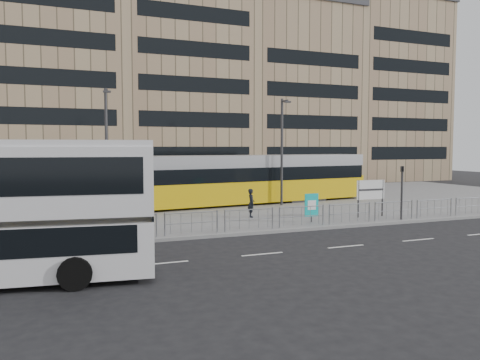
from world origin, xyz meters
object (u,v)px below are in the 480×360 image
object	(u,v)px
ad_panel	(312,205)
traffic_light_east	(402,186)
lamp_post_east	(282,147)
lamp_post_west	(107,146)
traffic_light_west	(93,193)
pedestrian	(251,203)
station_sign	(371,191)
tram	(183,182)

from	to	relation	value
ad_panel	traffic_light_east	size ratio (longest dim) A/B	0.52
lamp_post_east	lamp_post_west	bearing A→B (deg)	179.65
lamp_post_east	ad_panel	bearing A→B (deg)	-104.30
ad_panel	traffic_light_west	xyz separation A→B (m)	(-11.62, 0.57, 1.04)
pedestrian	traffic_light_west	world-z (taller)	traffic_light_west
station_sign	pedestrian	world-z (taller)	station_sign
station_sign	ad_panel	world-z (taller)	station_sign
traffic_light_east	lamp_post_east	xyz separation A→B (m)	(-3.40, 8.60, 2.21)
ad_panel	lamp_post_east	world-z (taller)	lamp_post_east
pedestrian	lamp_post_east	distance (m)	7.16
lamp_post_west	lamp_post_east	bearing A→B (deg)	-0.35
ad_panel	traffic_light_east	xyz separation A→B (m)	(5.30, -1.11, 1.04)
lamp_post_west	lamp_post_east	xyz separation A→B (m)	(12.17, -0.07, -0.10)
station_sign	ad_panel	size ratio (longest dim) A/B	1.38
tram	station_sign	bearing A→B (deg)	-48.10
traffic_light_west	tram	bearing A→B (deg)	74.53
ad_panel	pedestrian	bearing A→B (deg)	128.03
pedestrian	lamp_post_east	xyz separation A→B (m)	(4.35, 4.60, 3.33)
station_sign	lamp_post_east	world-z (taller)	lamp_post_east
pedestrian	lamp_post_east	size ratio (longest dim) A/B	0.22
ad_panel	traffic_light_west	distance (m)	11.68
traffic_light_west	traffic_light_east	world-z (taller)	same
tram	lamp_post_west	xyz separation A→B (m)	(-5.13, -1.03, 2.48)
station_sign	traffic_light_west	bearing A→B (deg)	-179.30
ad_panel	traffic_light_east	distance (m)	5.52
tram	traffic_light_east	xyz separation A→B (m)	(10.44, -9.70, 0.17)
traffic_light_west	traffic_light_east	size ratio (longest dim) A/B	1.00
traffic_light_east	pedestrian	bearing A→B (deg)	165.30
tram	station_sign	size ratio (longest dim) A/B	13.84
ad_panel	lamp_post_east	distance (m)	8.38
traffic_light_west	traffic_light_east	distance (m)	17.01
tram	traffic_light_west	xyz separation A→B (m)	(-6.49, -8.02, 0.17)
tram	pedestrian	xyz separation A→B (m)	(2.69, -5.70, -0.95)
station_sign	ad_panel	xyz separation A→B (m)	(-4.33, -0.47, -0.60)
lamp_post_west	traffic_light_west	bearing A→B (deg)	-100.97
lamp_post_west	lamp_post_east	size ratio (longest dim) A/B	1.02
ad_panel	traffic_light_east	bearing A→B (deg)	-14.03
tram	traffic_light_east	distance (m)	14.25
traffic_light_west	lamp_post_west	world-z (taller)	lamp_post_west
traffic_light_east	lamp_post_east	world-z (taller)	lamp_post_east
ad_panel	lamp_post_west	bearing A→B (deg)	141.40
lamp_post_east	traffic_light_west	bearing A→B (deg)	-152.90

